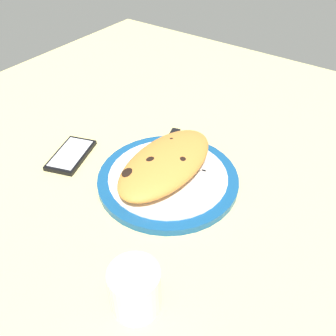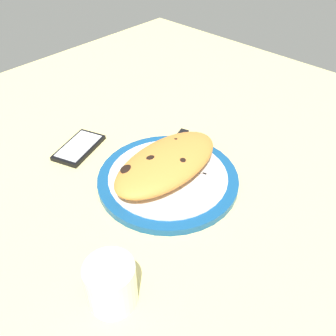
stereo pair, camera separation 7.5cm
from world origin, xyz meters
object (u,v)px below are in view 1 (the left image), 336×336
at_px(calzone, 166,163).
at_px(smartphone, 71,155).
at_px(water_glass, 135,291).
at_px(fork, 200,178).
at_px(knife, 166,149).
at_px(plate, 168,179).

bearing_deg(calzone, smartphone, 107.11).
distance_m(calzone, water_glass, 0.30).
distance_m(fork, smartphone, 0.31).
bearing_deg(water_glass, knife, 28.71).
relative_size(knife, smartphone, 1.57).
relative_size(fork, knife, 0.69).
bearing_deg(plate, calzone, 56.69).
distance_m(fork, knife, 0.12).
height_order(calzone, knife, calzone).
height_order(fork, water_glass, water_glass).
bearing_deg(knife, water_glass, -151.29).
height_order(plate, fork, fork).
bearing_deg(knife, calzone, -144.84).
height_order(plate, smartphone, plate).
height_order(calzone, water_glass, water_glass).
relative_size(calzone, knife, 1.21).
distance_m(plate, fork, 0.07).
bearing_deg(fork, calzone, 108.05).
xyz_separation_m(plate, fork, (0.03, -0.06, 0.01)).
xyz_separation_m(fork, smartphone, (-0.09, 0.29, -0.01)).
distance_m(calzone, smartphone, 0.23).
bearing_deg(knife, plate, -141.41).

